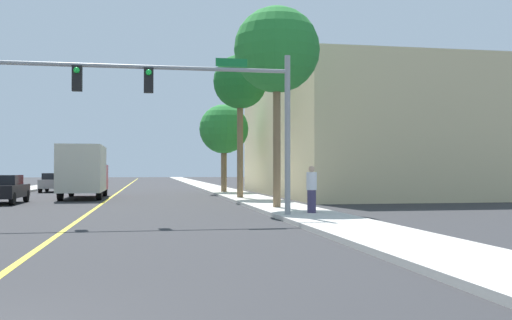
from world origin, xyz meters
The scene contains 14 objects.
ground centered at (0.00, 42.00, 0.00)m, with size 192.00×192.00×0.00m, color #2D2D30.
sidewalk_left centered at (-8.02, 42.00, 0.07)m, with size 2.57×168.00×0.15m, color #B2ADA3.
sidewalk_right centered at (8.02, 42.00, 0.07)m, with size 2.57×168.00×0.15m, color beige.
lane_marking_center centered at (0.00, 42.00, 0.00)m, with size 0.16×144.00×0.01m, color yellow.
building_right_near centered at (16.51, 32.63, 4.02)m, with size 12.20×21.60×8.03m, color beige.
traffic_signal_mast centered at (3.90, 13.89, 4.21)m, with size 10.04×0.36×5.59m.
palm_near centered at (7.63, 17.92, 6.75)m, with size 3.63×3.63×8.46m.
palm_mid centered at (7.45, 26.79, 6.67)m, with size 3.08×3.08×8.16m.
palm_far centered at (7.64, 35.66, 4.64)m, with size 3.56×3.56×6.31m.
car_yellow centered at (-3.65, 47.43, 0.80)m, with size 2.08×4.17×1.53m.
car_gray centered at (-4.94, 41.26, 0.77)m, with size 1.75×3.94×1.47m.
car_black centered at (-4.99, 25.34, 0.75)m, with size 1.92×4.37×1.46m.
delivery_truck centered at (-1.52, 30.12, 1.67)m, with size 2.49×7.64×3.14m.
pedestrian centered at (8.19, 14.54, 1.00)m, with size 0.38×0.38×1.71m.
Camera 1 is at (2.37, -5.92, 1.70)m, focal length 40.74 mm.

